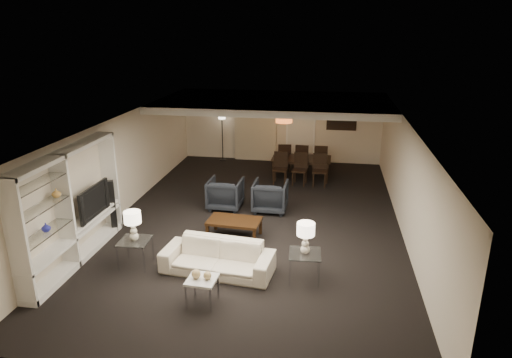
{
  "coord_description": "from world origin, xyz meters",
  "views": [
    {
      "loc": [
        1.69,
        -10.34,
        4.62
      ],
      "look_at": [
        0.0,
        0.0,
        1.1
      ],
      "focal_mm": 32.0,
      "sensor_mm": 36.0,
      "label": 1
    }
  ],
  "objects_px": {
    "armchair_left": "(225,194)",
    "chair_fl": "(284,157)",
    "television": "(89,201)",
    "chair_fm": "(302,158)",
    "floor_speaker": "(113,206)",
    "side_table_right": "(304,266)",
    "chair_nm": "(300,170)",
    "pendant_light": "(284,119)",
    "chair_fr": "(321,159)",
    "armchair_right": "(270,196)",
    "marble_table": "(202,291)",
    "table_lamp_left": "(133,226)",
    "floor_lamp": "(222,136)",
    "vase_amber": "(56,193)",
    "coffee_table": "(234,228)",
    "side_table_left": "(136,253)",
    "dining_table": "(301,168)",
    "chair_nr": "(320,170)",
    "sofa": "(218,257)",
    "table_lamp_right": "(305,238)",
    "vase_blue": "(46,227)",
    "chair_nl": "(280,169)"
  },
  "relations": [
    {
      "from": "sofa",
      "to": "side_table_left",
      "type": "bearing_deg",
      "value": -173.8
    },
    {
      "from": "television",
      "to": "vase_blue",
      "type": "bearing_deg",
      "value": 178.85
    },
    {
      "from": "sofa",
      "to": "floor_lamp",
      "type": "distance_m",
      "value": 8.0
    },
    {
      "from": "vase_blue",
      "to": "table_lamp_right",
      "type": "bearing_deg",
      "value": 10.69
    },
    {
      "from": "vase_blue",
      "to": "vase_amber",
      "type": "relative_size",
      "value": 0.98
    },
    {
      "from": "armchair_left",
      "to": "vase_amber",
      "type": "distance_m",
      "value": 4.59
    },
    {
      "from": "table_lamp_left",
      "to": "chair_nm",
      "type": "xyz_separation_m",
      "value": [
        2.91,
        5.51,
        -0.38
      ]
    },
    {
      "from": "floor_speaker",
      "to": "dining_table",
      "type": "distance_m",
      "value": 6.23
    },
    {
      "from": "pendant_light",
      "to": "side_table_right",
      "type": "height_order",
      "value": "pendant_light"
    },
    {
      "from": "pendant_light",
      "to": "armchair_right",
      "type": "relative_size",
      "value": 0.58
    },
    {
      "from": "table_lamp_right",
      "to": "marble_table",
      "type": "distance_m",
      "value": 2.12
    },
    {
      "from": "vase_amber",
      "to": "chair_fl",
      "type": "height_order",
      "value": "vase_amber"
    },
    {
      "from": "table_lamp_left",
      "to": "chair_fr",
      "type": "bearing_deg",
      "value": 62.76
    },
    {
      "from": "vase_blue",
      "to": "chair_nr",
      "type": "bearing_deg",
      "value": 53.23
    },
    {
      "from": "floor_speaker",
      "to": "chair_nm",
      "type": "xyz_separation_m",
      "value": [
        4.07,
        4.06,
        -0.15
      ]
    },
    {
      "from": "side_table_left",
      "to": "floor_lamp",
      "type": "relative_size",
      "value": 0.34
    },
    {
      "from": "sofa",
      "to": "chair_nm",
      "type": "bearing_deg",
      "value": 83.84
    },
    {
      "from": "armchair_left",
      "to": "pendant_light",
      "type": "bearing_deg",
      "value": -112.65
    },
    {
      "from": "chair_nr",
      "to": "sofa",
      "type": "bearing_deg",
      "value": -108.74
    },
    {
      "from": "table_lamp_left",
      "to": "chair_nm",
      "type": "height_order",
      "value": "table_lamp_left"
    },
    {
      "from": "coffee_table",
      "to": "vase_blue",
      "type": "height_order",
      "value": "vase_blue"
    },
    {
      "from": "armchair_left",
      "to": "chair_fl",
      "type": "xyz_separation_m",
      "value": [
        1.21,
        3.51,
        0.08
      ]
    },
    {
      "from": "chair_fr",
      "to": "pendant_light",
      "type": "bearing_deg",
      "value": 31.82
    },
    {
      "from": "pendant_light",
      "to": "chair_fr",
      "type": "distance_m",
      "value": 1.99
    },
    {
      "from": "coffee_table",
      "to": "marble_table",
      "type": "distance_m",
      "value": 2.7
    },
    {
      "from": "pendant_light",
      "to": "table_lamp_right",
      "type": "distance_m",
      "value": 6.27
    },
    {
      "from": "pendant_light",
      "to": "chair_nm",
      "type": "xyz_separation_m",
      "value": [
        0.57,
        -0.58,
        -1.44
      ]
    },
    {
      "from": "armchair_right",
      "to": "marble_table",
      "type": "distance_m",
      "value": 4.44
    },
    {
      "from": "pendant_light",
      "to": "television",
      "type": "bearing_deg",
      "value": -123.14
    },
    {
      "from": "floor_speaker",
      "to": "floor_lamp",
      "type": "distance_m",
      "value": 6.45
    },
    {
      "from": "television",
      "to": "chair_fm",
      "type": "relative_size",
      "value": 1.22
    },
    {
      "from": "floor_lamp",
      "to": "armchair_right",
      "type": "bearing_deg",
      "value": -62.57
    },
    {
      "from": "coffee_table",
      "to": "table_lamp_left",
      "type": "bearing_deg",
      "value": -136.74
    },
    {
      "from": "chair_nr",
      "to": "chair_fl",
      "type": "xyz_separation_m",
      "value": [
        -1.2,
        1.3,
        0.0
      ]
    },
    {
      "from": "side_table_right",
      "to": "floor_speaker",
      "type": "bearing_deg",
      "value": 162.39
    },
    {
      "from": "marble_table",
      "to": "chair_fl",
      "type": "distance_m",
      "value": 7.94
    },
    {
      "from": "side_table_left",
      "to": "floor_lamp",
      "type": "height_order",
      "value": "floor_lamp"
    },
    {
      "from": "chair_fm",
      "to": "chair_fr",
      "type": "distance_m",
      "value": 0.6
    },
    {
      "from": "chair_fm",
      "to": "chair_fr",
      "type": "height_order",
      "value": "same"
    },
    {
      "from": "vase_amber",
      "to": "floor_speaker",
      "type": "relative_size",
      "value": 0.14
    },
    {
      "from": "chair_nl",
      "to": "vase_amber",
      "type": "bearing_deg",
      "value": -119.72
    },
    {
      "from": "floor_speaker",
      "to": "chair_fm",
      "type": "relative_size",
      "value": 1.31
    },
    {
      "from": "armchair_left",
      "to": "chair_fr",
      "type": "bearing_deg",
      "value": -123.13
    },
    {
      "from": "table_lamp_left",
      "to": "chair_fr",
      "type": "distance_m",
      "value": 7.67
    },
    {
      "from": "marble_table",
      "to": "table_lamp_left",
      "type": "bearing_deg",
      "value": 147.09
    },
    {
      "from": "side_table_right",
      "to": "table_lamp_right",
      "type": "bearing_deg",
      "value": 0.0
    },
    {
      "from": "side_table_left",
      "to": "chair_fr",
      "type": "relative_size",
      "value": 0.62
    },
    {
      "from": "sofa",
      "to": "armchair_right",
      "type": "height_order",
      "value": "armchair_right"
    },
    {
      "from": "pendant_light",
      "to": "dining_table",
      "type": "xyz_separation_m",
      "value": [
        0.57,
        0.07,
        -1.6
      ]
    },
    {
      "from": "floor_lamp",
      "to": "armchair_left",
      "type": "bearing_deg",
      "value": -75.86
    }
  ]
}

